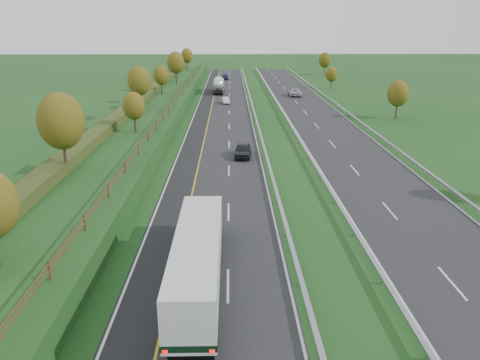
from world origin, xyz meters
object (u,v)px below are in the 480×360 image
(car_dark_near, at_px, (243,150))
(car_small_far, at_px, (225,77))
(car_oncoming, at_px, (295,92))
(road_tanker, at_px, (219,85))
(car_silver_mid, at_px, (226,100))
(box_lorry, at_px, (199,256))

(car_dark_near, bearing_deg, car_small_far, 96.44)
(car_dark_near, relative_size, car_small_far, 1.00)
(car_dark_near, distance_m, car_oncoming, 53.21)
(car_dark_near, height_order, car_oncoming, car_oncoming)
(car_dark_near, xyz_separation_m, car_oncoming, (13.11, 51.57, 0.01))
(car_oncoming, bearing_deg, car_dark_near, 76.16)
(road_tanker, distance_m, car_silver_mid, 17.12)
(car_silver_mid, bearing_deg, road_tanker, 90.56)
(car_dark_near, bearing_deg, road_tanker, 98.64)
(road_tanker, relative_size, car_oncoming, 1.90)
(box_lorry, xyz_separation_m, car_oncoming, (16.53, 81.71, -1.47))
(road_tanker, relative_size, car_small_far, 2.35)
(box_lorry, bearing_deg, car_small_far, 89.81)
(car_oncoming, bearing_deg, box_lorry, 78.99)
(road_tanker, relative_size, car_silver_mid, 2.84)
(car_small_far, bearing_deg, box_lorry, -86.55)
(box_lorry, xyz_separation_m, road_tanker, (-0.87, 88.21, -0.47))
(box_lorry, height_order, car_oncoming, box_lorry)
(box_lorry, distance_m, car_dark_near, 30.37)
(car_silver_mid, bearing_deg, car_oncoming, 28.35)
(road_tanker, xyz_separation_m, car_dark_near, (4.29, -58.07, -1.01))
(car_small_far, relative_size, car_oncoming, 0.81)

